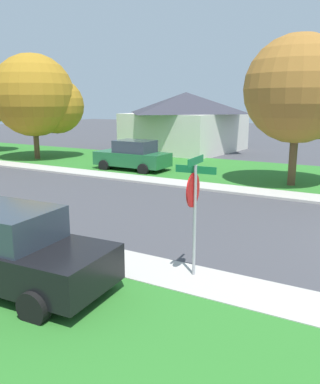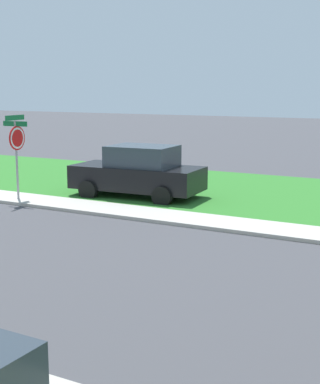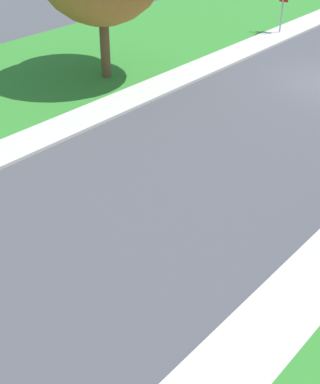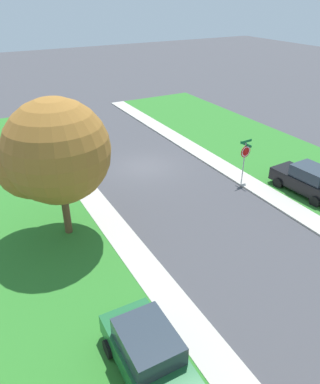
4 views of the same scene
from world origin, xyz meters
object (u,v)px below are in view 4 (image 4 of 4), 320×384
Objects in this scene: stop_sign_far_corner at (245,154)px; tree_corner_large at (51,154)px; stop_sign_near_corner at (55,133)px; car_green_driveway_right at (150,356)px; car_black_kerbside_mid at (308,180)px.

stop_sign_far_corner is 11.88m from tree_corner_large.
stop_sign_far_corner is at bearing -179.64° from tree_corner_large.
stop_sign_far_corner is (-9.33, 9.29, 0.01)m from stop_sign_near_corner.
tree_corner_large reaches higher than car_green_driveway_right.
tree_corner_large reaches higher than stop_sign_far_corner.
car_black_kerbside_mid is 14.69m from tree_corner_large.
stop_sign_near_corner is 17.04m from car_black_kerbside_mid.
stop_sign_far_corner is 0.64× the size of car_green_driveway_right.
tree_corner_large is (13.97, -3.02, 3.40)m from car_black_kerbside_mid.
stop_sign_near_corner is at bearing -96.20° from car_green_driveway_right.
stop_sign_far_corner is at bearing -52.89° from car_black_kerbside_mid.
car_black_kerbside_mid is 14.93m from car_green_driveway_right.
car_black_kerbside_mid and car_green_driveway_right have the same top height.
car_green_driveway_right is (2.00, 18.40, -1.00)m from stop_sign_near_corner.
stop_sign_far_corner reaches higher than car_green_driveway_right.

